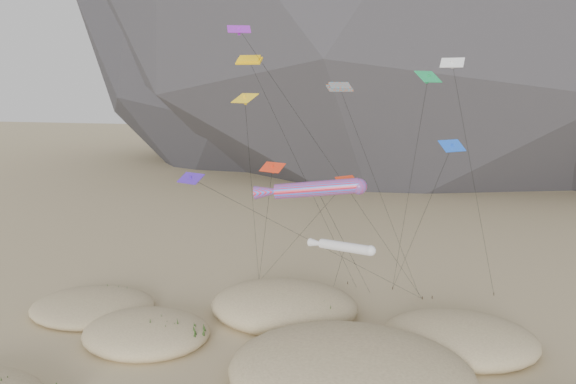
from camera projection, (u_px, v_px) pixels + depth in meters
The scene contains 8 objects.
dunes at pixel (285, 367), 40.60m from camera, with size 51.25×35.11×4.04m.
dune_grass at pixel (272, 357), 42.00m from camera, with size 40.61×28.96×1.45m.
kite_stakes at pixel (364, 290), 57.72m from camera, with size 24.21×4.17×0.30m.
rainbow_tube_kite at pixel (313, 189), 40.38m from camera, with size 8.22×16.96×14.38m.
white_tube_kite at pixel (342, 247), 42.33m from camera, with size 5.83×16.24×9.45m.
orange_parafoil at pixel (251, 64), 49.83m from camera, with size 10.26×7.89×23.49m.
multi_parafoil at pixel (341, 91), 45.35m from camera, with size 7.96×10.65×21.09m.
delta_kites at pixel (324, 126), 44.29m from camera, with size 25.96×18.21×25.41m.
Camera 1 is at (9.25, -32.49, 20.75)m, focal length 35.00 mm.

